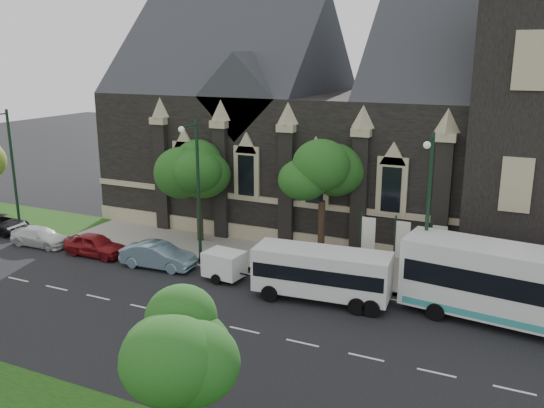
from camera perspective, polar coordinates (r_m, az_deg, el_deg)
The scene contains 18 objects.
ground at distance 29.38m, azimuth -8.07°, elevation -11.25°, with size 160.00×160.00×0.00m, color black.
sidewalk at distance 37.01m, azimuth -0.04°, elevation -5.38°, with size 80.00×5.00×0.15m, color gray.
museum at distance 42.13m, azimuth 11.81°, elevation 8.11°, with size 40.00×17.70×29.90m.
tree_park_east at distance 17.32m, azimuth -8.16°, elevation -13.60°, with size 3.40×3.40×6.28m.
tree_walk_right at distance 35.35m, azimuth 5.52°, elevation 3.27°, with size 4.08×4.08×7.80m.
tree_walk_left at distance 39.23m, azimuth -7.00°, elevation 4.24°, with size 3.91×3.91×7.64m.
street_lamp_near at distance 30.44m, azimuth 15.27°, elevation -0.43°, with size 0.36×1.88×9.00m.
street_lamp_mid at distance 35.42m, azimuth -7.58°, elevation 2.06°, with size 0.36×1.88×9.00m.
street_lamp_far at distance 45.93m, azimuth -24.72°, elevation 3.74°, with size 0.36×1.88×9.00m.
banner_flag_left at distance 33.75m, azimuth 9.33°, elevation -3.45°, with size 0.90×0.10×4.00m.
banner_flag_center at distance 33.31m, azimuth 12.64°, elevation -3.86°, with size 0.90×0.10×4.00m.
banner_flag_right at distance 32.98m, azimuth 16.03°, elevation -4.28°, with size 0.90×0.10×4.00m.
shuttle_bus at distance 30.60m, azimuth 5.03°, elevation -6.75°, with size 7.42×3.10×2.80m.
box_trailer at distance 33.49m, azimuth -4.78°, elevation -6.00°, with size 3.27×1.93×1.71m.
sedan at distance 36.00m, azimuth -11.32°, elevation -5.07°, with size 1.65×4.74×1.56m, color #7292A5.
car_far_red at distance 39.13m, azimuth -17.26°, elevation -3.92°, with size 1.74×4.33×1.47m, color maroon.
car_far_white at distance 42.45m, azimuth -22.16°, elevation -3.05°, with size 1.78×4.37×1.27m, color silver.
car_far_black at distance 46.78m, azimuth -25.43°, elevation -1.80°, with size 2.14×4.64×1.29m, color black.
Camera 1 is at (14.72, -21.98, 12.79)m, focal length 37.64 mm.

